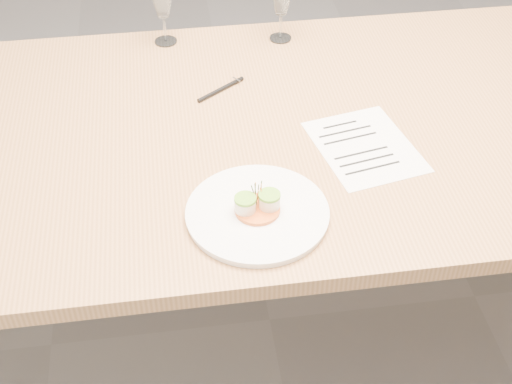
{
  "coord_description": "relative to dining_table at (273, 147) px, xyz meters",
  "views": [
    {
      "loc": [
        -0.24,
        -1.37,
        1.77
      ],
      "look_at": [
        -0.08,
        -0.29,
        0.8
      ],
      "focal_mm": 50.0,
      "sensor_mm": 36.0,
      "label": 1
    }
  ],
  "objects": [
    {
      "name": "wine_glass_1",
      "position": [
        -0.24,
        0.43,
        0.19
      ],
      "size": [
        0.07,
        0.07,
        0.18
      ],
      "color": "white",
      "rests_on": "dining_table"
    },
    {
      "name": "ground",
      "position": [
        0.0,
        0.0,
        -0.68
      ],
      "size": [
        7.0,
        7.0,
        0.0
      ],
      "primitive_type": "plane",
      "color": "slate",
      "rests_on": "ground"
    },
    {
      "name": "ballpoint_pen",
      "position": [
        -0.11,
        0.16,
        0.07
      ],
      "size": [
        0.13,
        0.1,
        0.01
      ],
      "rotation": [
        0.0,
        0.0,
        0.62
      ],
      "color": "black",
      "rests_on": "dining_table"
    },
    {
      "name": "dining_table",
      "position": [
        0.0,
        0.0,
        0.0
      ],
      "size": [
        2.4,
        1.0,
        0.75
      ],
      "color": "#B27F4D",
      "rests_on": "ground"
    },
    {
      "name": "recipe_sheet",
      "position": [
        0.2,
        -0.11,
        0.07
      ],
      "size": [
        0.26,
        0.31,
        0.0
      ],
      "rotation": [
        0.0,
        0.0,
        0.2
      ],
      "color": "white",
      "rests_on": "dining_table"
    },
    {
      "name": "dinner_plate",
      "position": [
        -0.08,
        -0.31,
        0.08
      ],
      "size": [
        0.3,
        0.3,
        0.08
      ],
      "rotation": [
        0.0,
        0.0,
        0.08
      ],
      "color": "white",
      "rests_on": "dining_table"
    }
  ]
}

